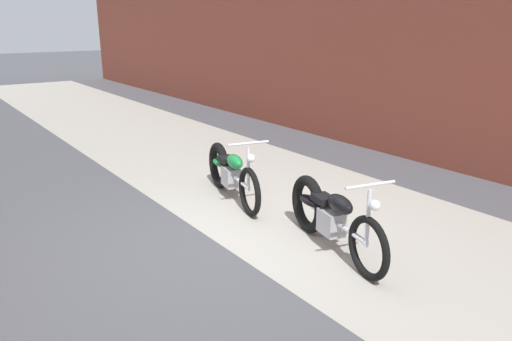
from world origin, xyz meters
The scene contains 5 objects.
ground_plane centered at (0.00, 0.00, 0.00)m, with size 80.00×80.00×0.00m, color #47474C.
sidewalk_slab centered at (0.00, 1.75, 0.00)m, with size 36.00×3.50×0.01m, color #9E998E.
brick_building_wall centered at (0.00, 5.20, 2.48)m, with size 36.00×0.50×4.96m, color brown.
motorcycle_green centered at (-1.27, 1.01, 0.40)m, with size 1.98×0.74×1.03m.
motorcycle_black centered at (0.86, 1.00, 0.40)m, with size 1.97×0.74×1.03m.
Camera 1 is at (4.70, -2.82, 2.58)m, focal length 34.69 mm.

